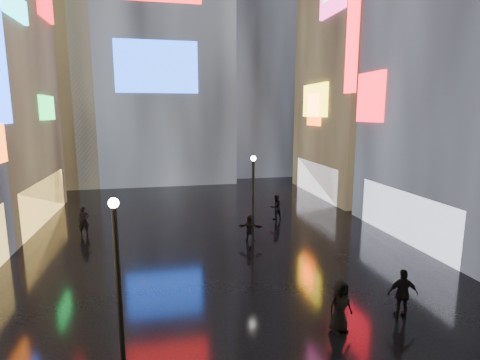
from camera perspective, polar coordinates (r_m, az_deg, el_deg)
name	(u,v)px	position (r m, az deg, el deg)	size (l,w,h in m)	color
ground	(213,237)	(23.38, -4.17, -8.70)	(140.00, 140.00, 0.00)	black
building_right_far	(372,40)	(37.67, 19.47, 19.45)	(10.28, 12.00, 28.00)	black
tower_flank_right	(253,36)	(50.29, 2.03, 21.02)	(12.00, 12.00, 34.00)	black
tower_flank_left	(49,60)	(45.60, -27.12, 15.98)	(10.00, 10.00, 26.00)	black
lamp_near	(118,273)	(11.82, -18.11, -13.33)	(0.30, 0.30, 5.20)	black
lamp_far	(253,195)	(21.26, 2.01, -2.35)	(0.30, 0.30, 5.20)	black
pedestrian_3	(403,294)	(15.73, 23.57, -15.59)	(1.10, 0.46, 1.88)	black
pedestrian_4	(340,306)	(14.17, 14.98, -18.00)	(0.92, 0.60, 1.89)	black
pedestrian_5	(250,228)	(22.44, 1.59, -7.35)	(1.47, 0.47, 1.59)	black
pedestrian_6	(84,221)	(25.40, -22.72, -5.78)	(0.67, 0.44, 1.83)	black
pedestrian_7	(276,207)	(27.02, 5.49, -4.14)	(0.86, 0.67, 1.78)	black
umbrella_2	(342,268)	(13.57, 15.26, -12.75)	(1.01, 1.03, 0.92)	black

